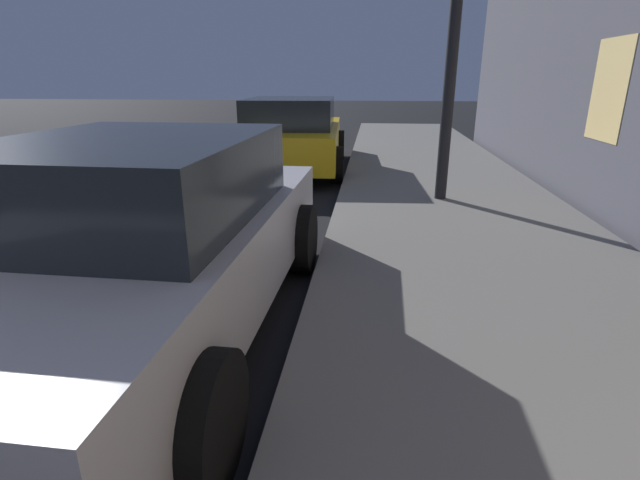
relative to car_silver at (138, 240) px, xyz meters
The scene contains 2 objects.
car_silver is the anchor object (origin of this frame).
car_yellow_cab 6.58m from the car_silver, 89.97° to the left, with size 2.27×4.40×1.43m.
Camera 1 is at (4.49, -0.69, 1.81)m, focal length 26.62 mm.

